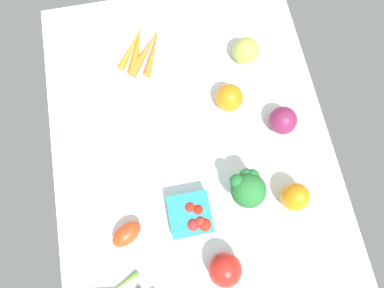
{
  "coord_description": "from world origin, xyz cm",
  "views": [
    {
      "loc": [
        27.94,
        -5.32,
        95.79
      ],
      "look_at": [
        0.0,
        0.0,
        4.0
      ],
      "focal_mm": 33.42,
      "sensor_mm": 36.0,
      "label": 1
    }
  ],
  "objects_px": {
    "bell_pepper_orange": "(295,197)",
    "red_onion_center": "(283,121)",
    "heirloom_tomato_green": "(246,51)",
    "bell_pepper_red": "(225,270)",
    "broccoli_head": "(248,189)",
    "berry_basket": "(191,216)",
    "heirloom_tomato_orange": "(229,98)",
    "roma_tomato": "(127,234)",
    "carrot_bunch": "(142,50)"
  },
  "relations": [
    {
      "from": "roma_tomato",
      "to": "bell_pepper_red",
      "type": "height_order",
      "value": "bell_pepper_red"
    },
    {
      "from": "berry_basket",
      "to": "carrot_bunch",
      "type": "height_order",
      "value": "berry_basket"
    },
    {
      "from": "heirloom_tomato_green",
      "to": "roma_tomato",
      "type": "distance_m",
      "value": 0.6
    },
    {
      "from": "broccoli_head",
      "to": "red_onion_center",
      "type": "bearing_deg",
      "value": 139.51
    },
    {
      "from": "heirloom_tomato_green",
      "to": "bell_pepper_red",
      "type": "relative_size",
      "value": 0.91
    },
    {
      "from": "carrot_bunch",
      "to": "heirloom_tomato_orange",
      "type": "distance_m",
      "value": 0.3
    },
    {
      "from": "heirloom_tomato_orange",
      "to": "bell_pepper_red",
      "type": "relative_size",
      "value": 0.91
    },
    {
      "from": "heirloom_tomato_orange",
      "to": "broccoli_head",
      "type": "distance_m",
      "value": 0.26
    },
    {
      "from": "roma_tomato",
      "to": "bell_pepper_orange",
      "type": "bearing_deg",
      "value": 151.74
    },
    {
      "from": "carrot_bunch",
      "to": "roma_tomato",
      "type": "relative_size",
      "value": 2.19
    },
    {
      "from": "broccoli_head",
      "to": "bell_pepper_red",
      "type": "height_order",
      "value": "broccoli_head"
    },
    {
      "from": "red_onion_center",
      "to": "heirloom_tomato_orange",
      "type": "bearing_deg",
      "value": -125.74
    },
    {
      "from": "broccoli_head",
      "to": "bell_pepper_red",
      "type": "bearing_deg",
      "value": -27.64
    },
    {
      "from": "red_onion_center",
      "to": "roma_tomato",
      "type": "xyz_separation_m",
      "value": [
        0.22,
        -0.46,
        -0.01
      ]
    },
    {
      "from": "carrot_bunch",
      "to": "heirloom_tomato_orange",
      "type": "xyz_separation_m",
      "value": [
        0.21,
        0.21,
        0.03
      ]
    },
    {
      "from": "roma_tomato",
      "to": "broccoli_head",
      "type": "height_order",
      "value": "broccoli_head"
    },
    {
      "from": "carrot_bunch",
      "to": "red_onion_center",
      "type": "bearing_deg",
      "value": 48.63
    },
    {
      "from": "roma_tomato",
      "to": "bell_pepper_red",
      "type": "relative_size",
      "value": 0.95
    },
    {
      "from": "heirloom_tomato_orange",
      "to": "berry_basket",
      "type": "bearing_deg",
      "value": -28.91
    },
    {
      "from": "heirloom_tomato_green",
      "to": "broccoli_head",
      "type": "relative_size",
      "value": 0.61
    },
    {
      "from": "berry_basket",
      "to": "broccoli_head",
      "type": "distance_m",
      "value": 0.16
    },
    {
      "from": "heirloom_tomato_green",
      "to": "berry_basket",
      "type": "bearing_deg",
      "value": -29.27
    },
    {
      "from": "berry_basket",
      "to": "heirloom_tomato_orange",
      "type": "bearing_deg",
      "value": 151.09
    },
    {
      "from": "carrot_bunch",
      "to": "broccoli_head",
      "type": "xyz_separation_m",
      "value": [
        0.47,
        0.2,
        0.07
      ]
    },
    {
      "from": "heirloom_tomato_green",
      "to": "bell_pepper_orange",
      "type": "height_order",
      "value": "bell_pepper_orange"
    },
    {
      "from": "bell_pepper_orange",
      "to": "roma_tomato",
      "type": "bearing_deg",
      "value": -88.78
    },
    {
      "from": "heirloom_tomato_green",
      "to": "carrot_bunch",
      "type": "bearing_deg",
      "value": -104.31
    },
    {
      "from": "bell_pepper_red",
      "to": "broccoli_head",
      "type": "bearing_deg",
      "value": 152.36
    },
    {
      "from": "heirloom_tomato_green",
      "to": "bell_pepper_red",
      "type": "height_order",
      "value": "bell_pepper_red"
    },
    {
      "from": "bell_pepper_orange",
      "to": "red_onion_center",
      "type": "xyz_separation_m",
      "value": [
        -0.21,
        0.03,
        -0.01
      ]
    },
    {
      "from": "broccoli_head",
      "to": "bell_pepper_red",
      "type": "xyz_separation_m",
      "value": [
        0.17,
        -0.09,
        -0.04
      ]
    },
    {
      "from": "bell_pepper_red",
      "to": "bell_pepper_orange",
      "type": "bearing_deg",
      "value": 123.1
    },
    {
      "from": "bell_pepper_orange",
      "to": "heirloom_tomato_orange",
      "type": "xyz_separation_m",
      "value": [
        -0.3,
        -0.1,
        -0.01
      ]
    },
    {
      "from": "red_onion_center",
      "to": "bell_pepper_red",
      "type": "relative_size",
      "value": 0.9
    },
    {
      "from": "broccoli_head",
      "to": "heirloom_tomato_orange",
      "type": "bearing_deg",
      "value": 176.39
    },
    {
      "from": "heirloom_tomato_green",
      "to": "carrot_bunch",
      "type": "relative_size",
      "value": 0.44
    },
    {
      "from": "carrot_bunch",
      "to": "berry_basket",
      "type": "bearing_deg",
      "value": 6.03
    },
    {
      "from": "berry_basket",
      "to": "heirloom_tomato_orange",
      "type": "xyz_separation_m",
      "value": [
        -0.29,
        0.16,
        0.01
      ]
    },
    {
      "from": "carrot_bunch",
      "to": "bell_pepper_red",
      "type": "bearing_deg",
      "value": 9.49
    },
    {
      "from": "heirloom_tomato_green",
      "to": "bell_pepper_red",
      "type": "bearing_deg",
      "value": -18.05
    },
    {
      "from": "roma_tomato",
      "to": "broccoli_head",
      "type": "relative_size",
      "value": 0.64
    },
    {
      "from": "heirloom_tomato_orange",
      "to": "bell_pepper_orange",
      "type": "bearing_deg",
      "value": 18.76
    },
    {
      "from": "red_onion_center",
      "to": "heirloom_tomato_green",
      "type": "bearing_deg",
      "value": -167.69
    },
    {
      "from": "heirloom_tomato_green",
      "to": "broccoli_head",
      "type": "bearing_deg",
      "value": -13.44
    },
    {
      "from": "heirloom_tomato_orange",
      "to": "bell_pepper_red",
      "type": "height_order",
      "value": "bell_pepper_red"
    },
    {
      "from": "heirloom_tomato_orange",
      "to": "roma_tomato",
      "type": "height_order",
      "value": "heirloom_tomato_orange"
    },
    {
      "from": "red_onion_center",
      "to": "heirloom_tomato_orange",
      "type": "xyz_separation_m",
      "value": [
        -0.09,
        -0.13,
        0.0
      ]
    },
    {
      "from": "carrot_bunch",
      "to": "bell_pepper_red",
      "type": "xyz_separation_m",
      "value": [
        0.64,
        0.11,
        0.03
      ]
    },
    {
      "from": "bell_pepper_orange",
      "to": "roma_tomato",
      "type": "xyz_separation_m",
      "value": [
        0.01,
        -0.43,
        -0.02
      ]
    },
    {
      "from": "broccoli_head",
      "to": "berry_basket",
      "type": "bearing_deg",
      "value": -77.34
    }
  ]
}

